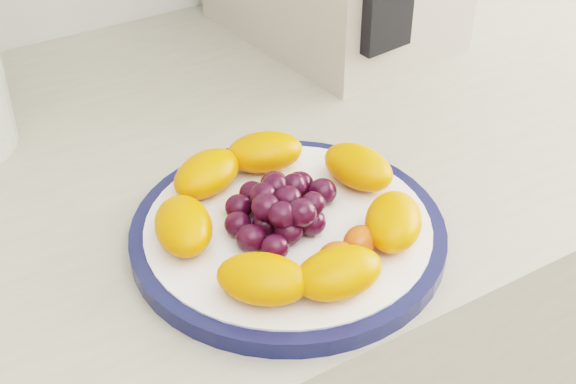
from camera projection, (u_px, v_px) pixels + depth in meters
plate_rim at (288, 234)px, 0.66m from camera, size 0.26×0.26×0.01m
plate_face at (288, 233)px, 0.66m from camera, size 0.23×0.23×0.02m
fruit_plate at (287, 210)px, 0.64m from camera, size 0.22×0.22×0.04m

